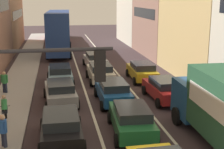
{
  "coord_description": "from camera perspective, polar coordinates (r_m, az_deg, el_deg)",
  "views": [
    {
      "loc": [
        -3.69,
        -8.96,
        6.74
      ],
      "look_at": [
        0.0,
        12.0,
        1.6
      ],
      "focal_mm": 51.82,
      "sensor_mm": 36.0,
      "label": 1
    }
  ],
  "objects": [
    {
      "name": "lane_stripe_left",
      "position": [
        29.8,
        -5.9,
        0.44
      ],
      "size": [
        0.16,
        60.0,
        0.01
      ],
      "primitive_type": "cube",
      "color": "silver",
      "rests_on": "ground"
    },
    {
      "name": "sedan_centre_lane_fifth",
      "position": [
        31.24,
        -2.96,
        2.6
      ],
      "size": [
        2.2,
        4.37,
        1.49
      ],
      "rotation": [
        0.0,
        0.0,
        1.61
      ],
      "color": "silver",
      "rests_on": "ground"
    },
    {
      "name": "pedestrian_mid_sidewalk",
      "position": [
        15.42,
        -18.62,
        -9.25
      ],
      "size": [
        0.36,
        0.45,
        1.66
      ],
      "rotation": [
        0.0,
        0.0,
        0.64
      ],
      "color": "#262D47",
      "rests_on": "ground"
    },
    {
      "name": "sedan_left_lane_third",
      "position": [
        21.03,
        -9.11,
        -3.01
      ],
      "size": [
        2.27,
        4.4,
        1.49
      ],
      "rotation": [
        0.0,
        0.0,
        1.63
      ],
      "color": "gray",
      "rests_on": "ground"
    },
    {
      "name": "building_row_right",
      "position": [
        33.86,
        13.99,
        12.1
      ],
      "size": [
        7.2,
        43.9,
        13.38
      ],
      "rotation": [
        0.0,
        0.0,
        -1.57
      ],
      "color": "beige",
      "rests_on": "ground"
    },
    {
      "name": "sedan_centre_lane_second",
      "position": [
        16.32,
        3.45,
        -7.8
      ],
      "size": [
        2.26,
        4.39,
        1.49
      ],
      "rotation": [
        0.0,
        0.0,
        1.51
      ],
      "color": "#19592D",
      "rests_on": "ground"
    },
    {
      "name": "wagon_right_lane_far",
      "position": [
        26.69,
        5.33,
        0.65
      ],
      "size": [
        2.16,
        4.35,
        1.49
      ],
      "rotation": [
        0.0,
        0.0,
        1.54
      ],
      "color": "#B29319",
      "rests_on": "ground"
    },
    {
      "name": "pedestrian_near_kerb",
      "position": [
        23.89,
        -18.44,
        -1.17
      ],
      "size": [
        0.51,
        0.34,
        1.66
      ],
      "rotation": [
        0.0,
        0.0,
        4.34
      ],
      "color": "#262D47",
      "rests_on": "ground"
    },
    {
      "name": "cyclist_on_sidewalk",
      "position": [
        18.09,
        -18.39,
        -6.15
      ],
      "size": [
        0.5,
        1.73,
        1.72
      ],
      "rotation": [
        0.0,
        0.0,
        1.65
      ],
      "color": "black",
      "rests_on": "ground"
    },
    {
      "name": "sidewalk_left",
      "position": [
        29.87,
        -15.51,
        0.17
      ],
      "size": [
        2.6,
        64.0,
        0.14
      ],
      "primitive_type": "cube",
      "color": "#A6A6A6",
      "rests_on": "ground"
    },
    {
      "name": "coupe_centre_lane_fourth",
      "position": [
        26.16,
        -2.06,
        0.44
      ],
      "size": [
        2.08,
        4.31,
        1.49
      ],
      "rotation": [
        0.0,
        0.0,
        1.58
      ],
      "color": "beige",
      "rests_on": "ground"
    },
    {
      "name": "sedan_right_lane_behind_truck",
      "position": [
        21.71,
        9.26,
        -2.49
      ],
      "size": [
        2.17,
        4.35,
        1.49
      ],
      "rotation": [
        0.0,
        0.0,
        1.6
      ],
      "color": "#A51E1E",
      "rests_on": "ground"
    },
    {
      "name": "hatchback_centre_lane_third",
      "position": [
        20.91,
        0.18,
        -2.93
      ],
      "size": [
        2.09,
        4.31,
        1.49
      ],
      "rotation": [
        0.0,
        0.0,
        1.58
      ],
      "color": "#194C8C",
      "rests_on": "ground"
    },
    {
      "name": "wagon_left_lane_second",
      "position": [
        15.62,
        -8.96,
        -8.96
      ],
      "size": [
        2.06,
        4.3,
        1.49
      ],
      "rotation": [
        0.0,
        0.0,
        1.57
      ],
      "color": "black",
      "rests_on": "ground"
    },
    {
      "name": "bus_far_queue_secondary",
      "position": [
        52.43,
        -9.9,
        7.93
      ],
      "size": [
        2.96,
        10.55,
        2.9
      ],
      "rotation": [
        0.0,
        0.0,
        1.59
      ],
      "color": "#B21919",
      "rests_on": "ground"
    },
    {
      "name": "traffic_light_pole",
      "position": [
        8.9,
        -14.38,
        -6.07
      ],
      "size": [
        3.58,
        0.38,
        5.5
      ],
      "color": "#2D2D33",
      "rests_on": "ground"
    },
    {
      "name": "bus_mid_queue_primary",
      "position": [
        38.87,
        -9.36,
        7.63
      ],
      "size": [
        3.15,
        10.6,
        5.06
      ],
      "rotation": [
        0.0,
        0.0,
        1.53
      ],
      "color": "navy",
      "rests_on": "ground"
    },
    {
      "name": "sedan_left_lane_fourth",
      "position": [
        25.83,
        -9.15,
        0.1
      ],
      "size": [
        2.1,
        4.32,
        1.49
      ],
      "rotation": [
        0.0,
        0.0,
        1.58
      ],
      "color": "#759EB7",
      "rests_on": "ground"
    },
    {
      "name": "lane_stripe_right",
      "position": [
        30.21,
        0.54,
        0.7
      ],
      "size": [
        0.16,
        60.0,
        0.01
      ],
      "primitive_type": "cube",
      "color": "silver",
      "rests_on": "ground"
    }
  ]
}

